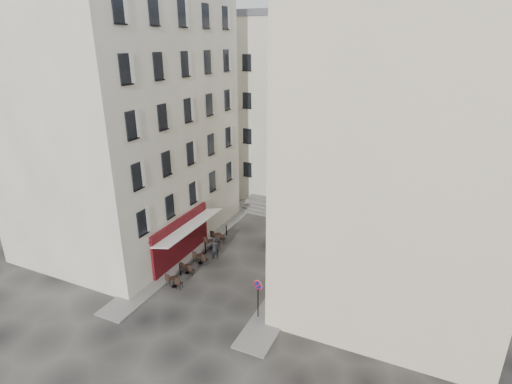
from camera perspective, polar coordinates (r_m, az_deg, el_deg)
The scene contains 18 objects.
ground at distance 29.22m, azimuth -4.23°, elevation -12.22°, with size 90.00×90.00×0.00m, color black.
sidewalk_left at distance 34.17m, azimuth -7.70°, elevation -7.03°, with size 2.00×22.00×0.12m, color slate.
sidewalk_right at distance 30.02m, azimuth 6.30°, elevation -11.19°, with size 2.00×18.00×0.12m, color slate.
building_left at distance 33.66m, azimuth -18.33°, elevation 10.20°, with size 12.20×16.20×20.60m.
building_right at distance 25.77m, azimuth 20.28°, elevation 4.68°, with size 12.20×14.20×18.60m.
building_back at distance 42.93m, azimuth 6.64°, elevation 11.82°, with size 18.20×10.20×18.60m.
cafe_storefront at distance 31.05m, azimuth -10.49°, elevation -6.43°, with size 1.74×7.30×3.50m.
stone_steps at distance 39.21m, azimuth 4.55°, elevation -2.57°, with size 9.00×3.15×0.80m.
bollard_near at distance 29.74m, azimuth -10.80°, elevation -10.74°, with size 0.12×0.12×0.98m.
bollard_mid at distance 32.24m, azimuth -7.24°, elevation -7.86°, with size 0.12×0.12×0.98m.
bollard_far at distance 34.91m, azimuth -4.25°, elevation -5.39°, with size 0.12×0.12×0.98m.
no_parking_sign at distance 24.47m, azimuth 0.28°, elevation -14.10°, with size 0.58×0.23×2.68m.
bistro_table_a at distance 28.59m, azimuth -11.62°, elevation -12.37°, with size 1.28×0.60×0.90m.
bistro_table_b at distance 29.94m, azimuth -9.80°, elevation -10.70°, with size 1.14×0.54×0.80m.
bistro_table_c at distance 30.97m, azimuth -7.93°, elevation -9.34°, with size 1.27×0.59×0.89m.
bistro_table_d at distance 32.83m, azimuth -6.31°, elevation -7.32°, with size 1.39×0.65×0.98m.
bistro_table_e at distance 33.77m, azimuth -5.44°, elevation -6.44°, with size 1.37×0.64×0.97m.
pedestrian at distance 31.23m, azimuth -5.93°, elevation -7.97°, with size 0.68×0.44×1.85m, color black.
Camera 1 is at (12.04, -21.37, 15.88)m, focal length 28.00 mm.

